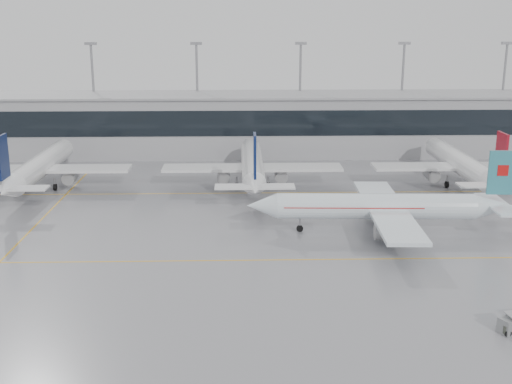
{
  "coord_description": "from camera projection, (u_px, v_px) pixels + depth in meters",
  "views": [
    {
      "loc": [
        -2.27,
        -70.0,
        27.05
      ],
      "look_at": [
        0.0,
        12.0,
        5.0
      ],
      "focal_mm": 45.0,
      "sensor_mm": 36.0,
      "label": 1
    }
  ],
  "objects": [
    {
      "name": "taxi_line_main",
      "position": [
        259.0,
        260.0,
        74.65
      ],
      "size": [
        120.0,
        0.25,
        0.01
      ],
      "primitive_type": "cube",
      "color": "gold",
      "rests_on": "ground"
    },
    {
      "name": "terminal_glass",
      "position": [
        250.0,
        123.0,
        125.27
      ],
      "size": [
        180.0,
        0.2,
        5.0
      ],
      "primitive_type": "cube",
      "color": "black",
      "rests_on": "ground"
    },
    {
      "name": "light_masts",
      "position": [
        249.0,
        86.0,
        136.83
      ],
      "size": [
        156.4,
        1.0,
        22.6
      ],
      "color": "gray",
      "rests_on": "ground"
    },
    {
      "name": "air_canada_jet",
      "position": [
        385.0,
        207.0,
        83.6
      ],
      "size": [
        35.35,
        27.96,
        10.98
      ],
      "rotation": [
        0.0,
        0.0,
        3.1
      ],
      "color": "white",
      "rests_on": "ground"
    },
    {
      "name": "parked_jet_b",
      "position": [
        40.0,
        167.0,
        105.28
      ],
      "size": [
        29.64,
        36.96,
        11.72
      ],
      "rotation": [
        0.0,
        0.0,
        1.57
      ],
      "color": "silver",
      "rests_on": "ground"
    },
    {
      "name": "ground",
      "position": [
        259.0,
        260.0,
        74.65
      ],
      "size": [
        320.0,
        320.0,
        0.0
      ],
      "primitive_type": "plane",
      "color": "gray",
      "rests_on": "ground"
    },
    {
      "name": "taxi_line_cross",
      "position": [
        38.0,
        223.0,
        88.33
      ],
      "size": [
        0.25,
        60.0,
        0.01
      ],
      "primitive_type": "cube",
      "color": "gold",
      "rests_on": "ground"
    },
    {
      "name": "terminal",
      "position": [
        249.0,
        125.0,
        132.95
      ],
      "size": [
        180.0,
        15.0,
        12.0
      ],
      "primitive_type": "cube",
      "color": "#949498",
      "rests_on": "ground"
    },
    {
      "name": "terminal_roof",
      "position": [
        249.0,
        95.0,
        131.34
      ],
      "size": [
        182.0,
        16.0,
        0.4
      ],
      "primitive_type": "cube",
      "color": "gray",
      "rests_on": "ground"
    },
    {
      "name": "parked_jet_d",
      "position": [
        461.0,
        164.0,
        107.15
      ],
      "size": [
        29.64,
        36.96,
        11.72
      ],
      "rotation": [
        0.0,
        0.0,
        1.57
      ],
      "color": "silver",
      "rests_on": "ground"
    },
    {
      "name": "taxi_line_north",
      "position": [
        253.0,
        193.0,
        103.61
      ],
      "size": [
        120.0,
        0.25,
        0.01
      ],
      "primitive_type": "cube",
      "color": "gold",
      "rests_on": "ground"
    },
    {
      "name": "parked_jet_c",
      "position": [
        252.0,
        166.0,
        106.21
      ],
      "size": [
        29.64,
        36.96,
        11.72
      ],
      "rotation": [
        0.0,
        0.0,
        1.57
      ],
      "color": "silver",
      "rests_on": "ground"
    },
    {
      "name": "gse_unit",
      "position": [
        508.0,
        326.0,
        57.05
      ],
      "size": [
        1.87,
        1.83,
        1.43
      ],
      "primitive_type": "cube",
      "rotation": [
        0.0,
        0.0,
        0.45
      ],
      "color": "gray",
      "rests_on": "ground"
    }
  ]
}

